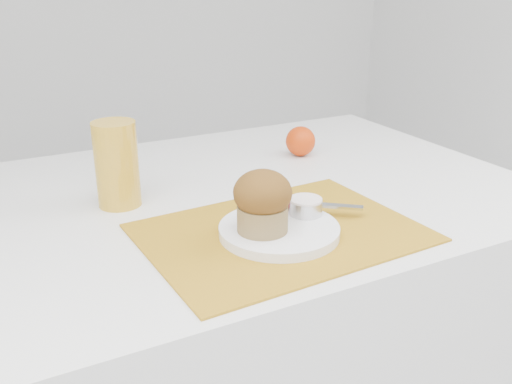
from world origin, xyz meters
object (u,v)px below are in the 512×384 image
plate (279,230)px  orange (300,141)px  juice_glass (117,164)px  table (227,353)px  muffin (263,201)px

plate → orange: 0.44m
plate → orange: orange is taller
plate → juice_glass: juice_glass is taller
orange → juice_glass: 0.46m
table → orange: orange is taller
plate → juice_glass: size_ratio=1.25×
table → orange: (0.26, 0.13, 0.41)m
plate → juice_glass: bearing=127.0°
table → orange: 0.50m
table → juice_glass: bearing=169.7°
muffin → table: bearing=81.5°
plate → muffin: (-0.03, -0.00, 0.06)m
orange → juice_glass: size_ratio=0.44×
table → orange: bearing=27.4°
table → plate: size_ratio=6.17×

